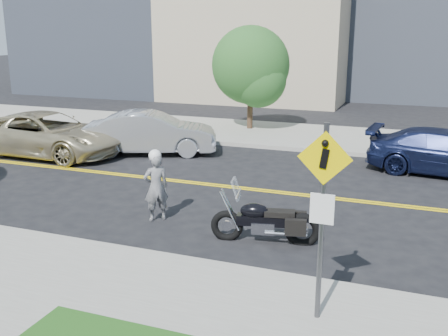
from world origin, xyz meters
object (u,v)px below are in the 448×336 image
motorcyclist (156,185)px  parked_car_silver (151,133)px  motorcycle (266,212)px  suv (47,134)px  parked_car_blue (447,153)px  pedestrian_sign (323,204)px

motorcyclist → parked_car_silver: size_ratio=0.37×
motorcycle → suv: size_ratio=0.41×
suv → parked_car_blue: bearing=-79.7°
motorcycle → parked_car_blue: size_ratio=0.47×
pedestrian_sign → motorcycle: 3.53m
motorcycle → suv: (-9.44, 4.77, 0.09)m
motorcyclist → motorcycle: size_ratio=0.76×
parked_car_blue → pedestrian_sign: bearing=174.0°
motorcycle → parked_car_blue: 8.02m
pedestrian_sign → suv: bearing=145.5°
parked_car_silver → suv: bearing=93.1°
pedestrian_sign → suv: pedestrian_sign is taller
motorcycle → pedestrian_sign: bearing=-71.4°
motorcyclist → suv: bearing=-77.4°
motorcyclist → parked_car_blue: size_ratio=0.36×
motorcycle → parked_car_silver: bearing=122.5°
suv → parked_car_blue: size_ratio=1.16×
parked_car_silver → parked_car_blue: size_ratio=0.98×
parked_car_blue → motorcycle: bearing=158.1°
parked_car_silver → pedestrian_sign: bearing=-161.4°
suv → motorcyclist: bearing=-123.3°
pedestrian_sign → motorcyclist: size_ratio=1.75×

